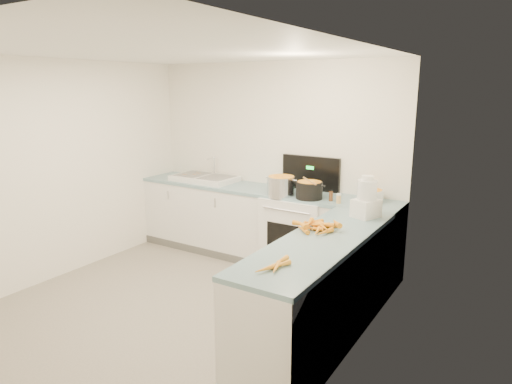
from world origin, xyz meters
The scene contains 19 objects.
floor centered at (0.00, 0.00, 0.00)m, with size 3.50×4.00×0.00m, color gray, non-canonical shape.
ceiling centered at (0.00, 0.00, 2.50)m, with size 3.50×4.00×0.00m, color white, non-canonical shape.
wall_back centered at (0.00, 2.00, 1.25)m, with size 3.50×2.50×0.00m, color white, non-canonical shape.
wall_left centered at (-1.75, 0.00, 1.25)m, with size 4.00×2.50×0.00m, color white, non-canonical shape.
wall_right centered at (1.75, 0.00, 1.25)m, with size 4.00×2.50×0.00m, color white, non-canonical shape.
counter_back centered at (0.00, 1.70, 0.47)m, with size 3.50×0.62×0.94m.
counter_right centered at (1.45, 0.30, 0.47)m, with size 0.62×2.20×0.94m.
stove centered at (0.55, 1.69, 0.47)m, with size 0.76×0.65×1.36m.
sink centered at (-0.90, 1.70, 0.98)m, with size 0.86×0.52×0.31m.
steel_pot centered at (0.38, 1.53, 1.04)m, with size 0.33×0.33×0.24m, color silver.
black_pot centered at (0.74, 1.54, 1.03)m, with size 0.30×0.30×0.22m, color black.
wooden_spoon centered at (0.74, 1.54, 1.15)m, with size 0.02×0.02×0.42m, color #AD7A47.
mixing_bowl centered at (1.37, 1.79, 1.01)m, with size 0.29×0.29×0.13m, color white.
extract_bottle centered at (1.00, 1.57, 0.99)m, with size 0.04×0.04×0.11m, color #593319.
spice_jar centered at (1.11, 1.52, 0.99)m, with size 0.05×0.05×0.09m, color #E5B266.
food_processor centered at (1.54, 1.15, 1.12)m, with size 0.28×0.30×0.41m.
carrot_pile centered at (1.30, 0.53, 0.97)m, with size 0.45×0.39×0.09m.
peeled_carrots centered at (1.43, -0.45, 0.96)m, with size 0.15×0.37×0.04m.
peelings centered at (-1.11, 1.69, 1.02)m, with size 0.20×0.28×0.01m.
Camera 1 is at (2.92, -3.07, 2.19)m, focal length 32.00 mm.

